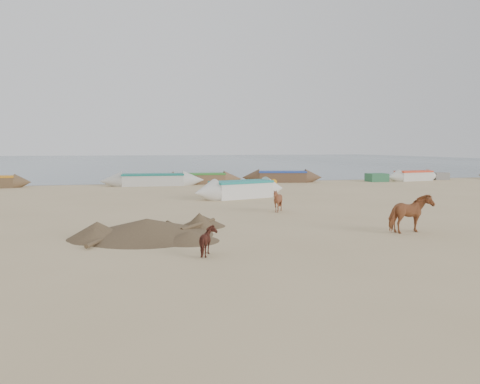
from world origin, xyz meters
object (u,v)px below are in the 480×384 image
cow_adult (410,214)px  calf_front (278,201)px  near_canoe (241,189)px  calf_right (209,241)px

cow_adult → calf_front: 6.11m
cow_adult → near_canoe: bearing=2.9°
calf_front → calf_right: 8.22m
calf_right → calf_front: bearing=-36.0°
calf_front → near_canoe: 5.64m
calf_right → cow_adult: bearing=-82.7°
calf_front → cow_adult: bearing=8.3°
cow_adult → near_canoe: size_ratio=0.26×
calf_right → near_canoe: bearing=-23.0°
calf_right → near_canoe: (4.03, 12.71, 0.10)m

